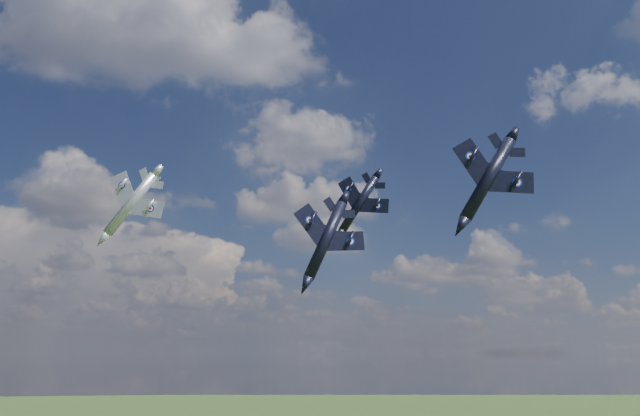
{
  "coord_description": "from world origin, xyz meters",
  "views": [
    {
      "loc": [
        -8.51,
        -68.52,
        64.95
      ],
      "look_at": [
        4.98,
        11.35,
        83.87
      ],
      "focal_mm": 35.0,
      "sensor_mm": 36.0,
      "label": 1
    }
  ],
  "objects": [
    {
      "name": "jet_high_navy",
      "position": [
        13.12,
        23.02,
        87.57
      ],
      "size": [
        13.87,
        16.03,
        7.62
      ],
      "primitive_type": null,
      "rotation": [
        0.0,
        0.58,
        -0.38
      ],
      "color": "black"
    },
    {
      "name": "jet_lead_navy",
      "position": [
        6.37,
        14.82,
        80.24
      ],
      "size": [
        13.46,
        17.23,
        7.8
      ],
      "primitive_type": null,
      "rotation": [
        0.0,
        0.42,
        0.1
      ],
      "color": "black"
    },
    {
      "name": "jet_left_silver",
      "position": [
        -19.9,
        14.92,
        84.28
      ],
      "size": [
        13.39,
        15.97,
        8.25
      ],
      "primitive_type": null,
      "rotation": [
        0.0,
        0.67,
        -0.33
      ],
      "color": "#9EA1A8"
    },
    {
      "name": "jet_right_navy",
      "position": [
        20.32,
        -7.36,
        83.4
      ],
      "size": [
        12.85,
        16.01,
        7.87
      ],
      "primitive_type": null,
      "rotation": [
        0.0,
        0.55,
        -0.19
      ],
      "color": "black"
    }
  ]
}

